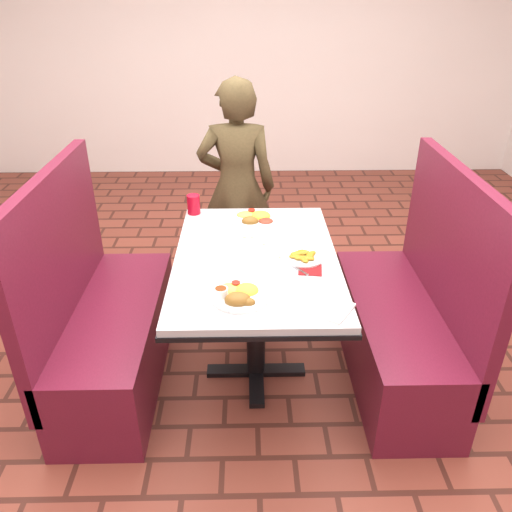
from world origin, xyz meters
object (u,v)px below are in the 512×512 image
booth_bench_right (404,323)px  plantain_plate (304,257)px  near_dinner_plate (239,292)px  far_dinner_plate (255,217)px  red_tumbler (194,204)px  booth_bench_left (106,327)px  dining_table (256,273)px  diner_person (237,188)px

booth_bench_right → plantain_plate: 0.71m
near_dinner_plate → far_dinner_plate: (0.09, 0.80, -0.00)m
near_dinner_plate → red_tumbler: red_tumbler is taller
booth_bench_left → plantain_plate: booth_bench_left is taller
dining_table → diner_person: diner_person is taller
booth_bench_right → diner_person: 1.42m
red_tumbler → booth_bench_right: bearing=-24.9°
dining_table → diner_person: size_ratio=0.84×
plantain_plate → dining_table: bearing=171.0°
dining_table → plantain_plate: 0.26m
booth_bench_left → near_dinner_plate: (0.72, -0.38, 0.45)m
booth_bench_left → booth_bench_right: bearing=0.0°
booth_bench_left → booth_bench_right: (1.60, 0.00, 0.00)m
plantain_plate → booth_bench_left: bearing=178.0°
booth_bench_left → red_tumbler: 0.84m
red_tumbler → diner_person: bearing=63.5°
near_dinner_plate → booth_bench_right: bearing=23.1°
red_tumbler → dining_table: bearing=-56.6°
dining_table → far_dinner_plate: (0.01, 0.42, 0.12)m
booth_bench_right → plantain_plate: size_ratio=6.26×
dining_table → red_tumbler: (-0.35, 0.53, 0.15)m
booth_bench_left → red_tumbler: size_ratio=10.66×
far_dinner_plate → dining_table: bearing=-90.7°
dining_table → booth_bench_left: 0.86m
booth_bench_right → far_dinner_plate: 1.00m
dining_table → near_dinner_plate: (-0.08, -0.38, 0.12)m
near_dinner_plate → red_tumbler: bearing=106.6°
far_dinner_plate → booth_bench_right: bearing=-27.9°
plantain_plate → red_tumbler: bearing=135.6°
near_dinner_plate → far_dinner_plate: size_ratio=0.91×
dining_table → plantain_plate: plantain_plate is taller
diner_person → far_dinner_plate: 0.62m
red_tumbler → booth_bench_left: bearing=-129.8°
diner_person → plantain_plate: bearing=109.7°
red_tumbler → far_dinner_plate: bearing=-17.7°
booth_bench_left → plantain_plate: (1.03, -0.04, 0.43)m
near_dinner_plate → dining_table: bearing=77.9°
booth_bench_right → diner_person: diner_person is taller
red_tumbler → near_dinner_plate: bearing=-73.4°
diner_person → far_dinner_plate: diner_person is taller
plantain_plate → near_dinner_plate: bearing=-132.6°
far_dinner_plate → plantain_plate: (0.23, -0.46, -0.01)m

